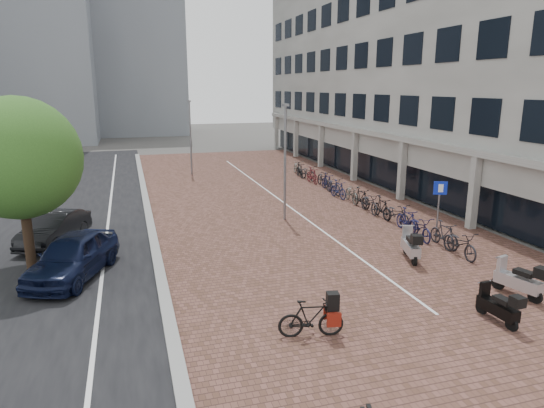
# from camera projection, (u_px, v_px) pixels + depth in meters

# --- Properties ---
(ground) EXTENTS (140.00, 140.00, 0.00)m
(ground) POSITION_uv_depth(u_px,v_px,m) (324.00, 284.00, 15.85)
(ground) COLOR #474442
(ground) RESTS_ON ground
(plaza_brick) EXTENTS (14.50, 42.00, 0.04)m
(plaza_brick) POSITION_uv_depth(u_px,v_px,m) (276.00, 200.00, 27.58)
(plaza_brick) COLOR brown
(plaza_brick) RESTS_ON ground
(street_asphalt) EXTENTS (8.00, 50.00, 0.03)m
(street_asphalt) POSITION_uv_depth(u_px,v_px,m) (68.00, 214.00, 24.53)
(street_asphalt) COLOR black
(street_asphalt) RESTS_ON ground
(curb) EXTENTS (0.35, 42.00, 0.14)m
(curb) POSITION_uv_depth(u_px,v_px,m) (147.00, 207.00, 25.60)
(curb) COLOR gray
(curb) RESTS_ON ground
(lane_line) EXTENTS (0.12, 44.00, 0.00)m
(lane_line) POSITION_uv_depth(u_px,v_px,m) (109.00, 211.00, 25.08)
(lane_line) COLOR white
(lane_line) RESTS_ON street_asphalt
(parking_line) EXTENTS (0.10, 30.00, 0.00)m
(parking_line) POSITION_uv_depth(u_px,v_px,m) (279.00, 199.00, 27.63)
(parking_line) COLOR white
(parking_line) RESTS_ON plaza_brick
(office_building) EXTENTS (8.40, 40.00, 15.00)m
(office_building) POSITION_uv_depth(u_px,v_px,m) (415.00, 53.00, 32.34)
(office_building) COLOR #ACACA7
(office_building) RESTS_ON ground
(bg_towers) EXTENTS (33.00, 23.00, 32.00)m
(bg_towers) POSITION_uv_depth(u_px,v_px,m) (40.00, 15.00, 54.15)
(bg_towers) COLOR gray
(bg_towers) RESTS_ON ground
(car_navy) EXTENTS (3.25, 4.75, 1.50)m
(car_navy) POSITION_uv_depth(u_px,v_px,m) (73.00, 256.00, 16.26)
(car_navy) COLOR black
(car_navy) RESTS_ON ground
(car_dark) EXTENTS (2.72, 4.17, 1.30)m
(car_dark) POSITION_uv_depth(u_px,v_px,m) (54.00, 228.00, 19.81)
(car_dark) COLOR black
(car_dark) RESTS_ON ground
(hero_bike) EXTENTS (1.77, 0.80, 1.20)m
(hero_bike) POSITION_uv_depth(u_px,v_px,m) (311.00, 318.00, 12.41)
(hero_bike) COLOR black
(hero_bike) RESTS_ON ground
(scooter_front) EXTENTS (1.05, 1.82, 1.19)m
(scooter_front) POSITION_uv_depth(u_px,v_px,m) (411.00, 245.00, 17.92)
(scooter_front) COLOR #B3B3B8
(scooter_front) RESTS_ON ground
(scooter_mid) EXTENTS (0.57, 1.51, 1.02)m
(scooter_mid) POSITION_uv_depth(u_px,v_px,m) (498.00, 305.00, 13.17)
(scooter_mid) COLOR black
(scooter_mid) RESTS_ON ground
(scooter_back) EXTENTS (0.94, 1.77, 1.16)m
(scooter_back) POSITION_uv_depth(u_px,v_px,m) (518.00, 279.00, 14.80)
(scooter_back) COLOR #B8B7BD
(scooter_back) RESTS_ON ground
(parking_sign) EXTENTS (0.51, 0.24, 2.57)m
(parking_sign) POSITION_uv_depth(u_px,v_px,m) (439.00, 202.00, 19.67)
(parking_sign) COLOR slate
(parking_sign) RESTS_ON ground
(lamp_near) EXTENTS (0.12, 0.12, 5.46)m
(lamp_near) POSITION_uv_depth(u_px,v_px,m) (285.00, 164.00, 22.82)
(lamp_near) COLOR slate
(lamp_near) RESTS_ON ground
(lamp_far) EXTENTS (0.12, 0.12, 5.27)m
(lamp_far) POSITION_uv_depth(u_px,v_px,m) (191.00, 138.00, 34.84)
(lamp_far) COLOR gray
(lamp_far) RESTS_ON ground
(street_tree) EXTENTS (4.14, 4.14, 6.02)m
(street_tree) POSITION_uv_depth(u_px,v_px,m) (23.00, 161.00, 16.44)
(street_tree) COLOR #382619
(street_tree) RESTS_ON ground
(bike_row) EXTENTS (1.23, 20.41, 1.05)m
(bike_row) POSITION_uv_depth(u_px,v_px,m) (351.00, 193.00, 26.84)
(bike_row) COLOR black
(bike_row) RESTS_ON ground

